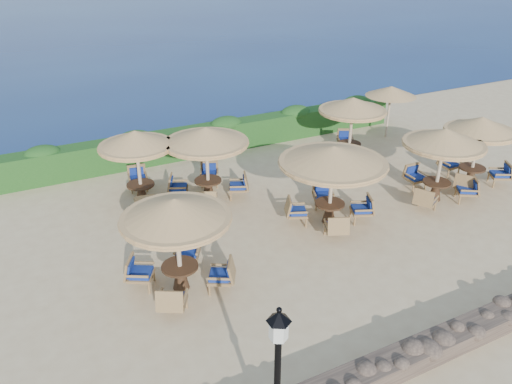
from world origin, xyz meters
name	(u,v)px	position (x,y,z in m)	size (l,w,h in m)	color
ground	(303,224)	(0.00, 0.00, 0.00)	(120.00, 120.00, 0.00)	#D9BD89
sea	(47,6)	(0.00, 70.00, 0.00)	(160.00, 160.00, 0.00)	#0C1F51
hedge	(216,138)	(0.00, 7.20, 0.60)	(18.00, 0.90, 1.20)	#184215
stone_wall	(450,340)	(0.00, -6.20, 0.22)	(15.00, 0.65, 0.44)	brown
extra_parasol	(391,91)	(7.80, 5.20, 2.17)	(2.30, 2.30, 2.41)	#C7AE8C
cafe_set_0	(177,228)	(-4.64, -1.39, 1.83)	(2.81, 2.81, 2.65)	#C7AE8C
cafe_set_1	(333,167)	(0.82, -0.26, 1.96)	(3.43, 3.43, 2.65)	#C7AE8C
cafe_set_2	(443,150)	(5.06, -0.65, 1.91)	(2.80, 2.81, 2.65)	#C7AE8C
cafe_set_3	(137,150)	(-4.23, 3.89, 1.96)	(2.54, 2.87, 2.65)	#C7AE8C
cafe_set_4	(207,149)	(-2.02, 3.14, 1.86)	(2.95, 2.95, 2.65)	#C7AE8C
cafe_set_5	(352,113)	(4.60, 3.80, 2.00)	(2.76, 2.81, 2.65)	#C7AE8C
cafe_set_6	(479,138)	(7.18, -0.31, 1.85)	(2.77, 2.68, 2.65)	#C7AE8C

